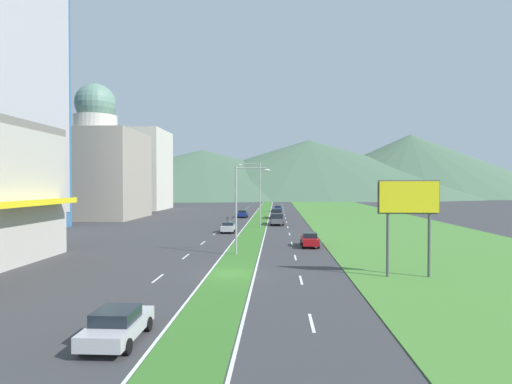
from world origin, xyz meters
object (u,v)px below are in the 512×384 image
object	(u,v)px
car_1	(310,240)
motorcycle_rider	(228,224)
car_4	(243,214)
pickup_truck_0	(276,214)
pickup_truck_1	(277,219)
street_lamp_mid	(258,190)
car_0	(278,208)
car_3	(229,227)
street_lamp_near	(240,203)
car_2	(117,325)
billboard_roadside	(409,204)

from	to	relation	value
car_1	motorcycle_rider	xyz separation A→B (m)	(-11.09, 18.40, -0.02)
car_4	pickup_truck_0	world-z (taller)	pickup_truck_0
pickup_truck_1	car_4	bearing A→B (deg)	-156.04
street_lamp_mid	car_0	world-z (taller)	street_lamp_mid
car_4	motorcycle_rider	xyz separation A→B (m)	(-0.54, -21.76, -0.02)
street_lamp_mid	car_3	bearing A→B (deg)	-119.83
street_lamp_mid	car_1	xyz separation A→B (m)	(6.55, -19.55, -5.05)
pickup_truck_1	car_1	bearing A→B (deg)	8.23
street_lamp_near	car_3	distance (m)	19.49
car_2	car_3	bearing A→B (deg)	-0.01
pickup_truck_1	motorcycle_rider	size ratio (longest dim) A/B	2.70
street_lamp_mid	billboard_roadside	bearing A→B (deg)	-70.13
street_lamp_near	pickup_truck_0	size ratio (longest dim) A/B	1.56
car_3	pickup_truck_1	size ratio (longest dim) A/B	0.75
street_lamp_near	motorcycle_rider	distance (m)	24.87
motorcycle_rider	pickup_truck_0	bearing A→B (deg)	-20.99
car_0	car_3	world-z (taller)	car_0
billboard_roadside	car_3	bearing A→B (deg)	120.16
billboard_roadside	pickup_truck_0	world-z (taller)	billboard_roadside
street_lamp_near	car_3	world-z (taller)	street_lamp_near
billboard_roadside	pickup_truck_1	xyz separation A→B (m)	(-9.44, 39.29, -4.37)
car_0	pickup_truck_0	xyz separation A→B (m)	(-0.29, -21.57, 0.20)
pickup_truck_0	pickup_truck_1	world-z (taller)	same
pickup_truck_0	street_lamp_mid	bearing A→B (deg)	-9.03
car_0	car_3	bearing A→B (deg)	-8.53
car_0	car_1	size ratio (longest dim) A/B	1.08
street_lamp_near	car_1	bearing A→B (deg)	39.46
street_lamp_near	car_2	size ratio (longest dim) A/B	1.93
car_0	car_1	bearing A→B (deg)	3.24
street_lamp_near	pickup_truck_0	xyz separation A→B (m)	(3.37, 43.57, -3.95)
street_lamp_near	motorcycle_rider	xyz separation A→B (m)	(-4.07, 24.17, -4.19)
car_2	pickup_truck_0	world-z (taller)	pickup_truck_0
car_2	car_4	size ratio (longest dim) A/B	1.04
car_4	motorcycle_rider	bearing A→B (deg)	178.59
billboard_roadside	car_4	distance (m)	57.73
car_1	car_3	distance (m)	16.58
billboard_roadside	car_1	distance (m)	16.75
car_0	car_1	distance (m)	59.46
car_2	pickup_truck_0	xyz separation A→B (m)	(6.67, 66.02, 0.24)
billboard_roadside	pickup_truck_1	size ratio (longest dim) A/B	1.31
car_3	pickup_truck_0	world-z (taller)	pickup_truck_0
billboard_roadside	car_3	world-z (taller)	billboard_roadside
car_0	pickup_truck_0	bearing A→B (deg)	-0.78
car_1	pickup_truck_1	distance (m)	24.57
car_0	street_lamp_mid	bearing A→B (deg)	-4.58
car_3	street_lamp_mid	bearing A→B (deg)	-29.83
pickup_truck_1	billboard_roadside	bearing A→B (deg)	13.51
car_3	car_2	bearing A→B (deg)	179.99
billboard_roadside	pickup_truck_1	distance (m)	40.64
billboard_roadside	car_0	xyz separation A→B (m)	(-9.28, 74.35, -4.57)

